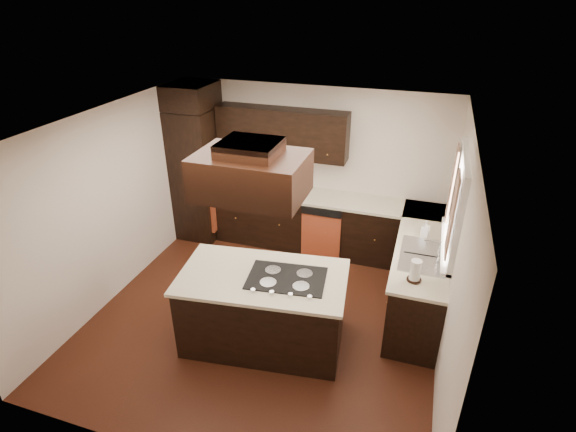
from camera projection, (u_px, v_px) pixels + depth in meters
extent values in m
cube|color=#522414|center=(266.00, 315.00, 5.79)|extent=(4.20, 4.20, 0.02)
cube|color=white|center=(261.00, 123.00, 4.63)|extent=(4.20, 4.20, 0.02)
cube|color=beige|center=(312.00, 167.00, 6.99)|extent=(4.20, 0.02, 2.50)
cube|color=beige|center=(166.00, 358.00, 3.43)|extent=(4.20, 0.02, 2.50)
cube|color=beige|center=(111.00, 205.00, 5.79)|extent=(0.02, 4.20, 2.50)
cube|color=beige|center=(455.00, 261.00, 4.63)|extent=(0.02, 4.20, 2.50)
cube|color=black|center=(199.00, 174.00, 7.22)|extent=(0.65, 0.75, 2.12)
cube|color=#C2502D|center=(218.00, 173.00, 7.10)|extent=(0.05, 0.62, 0.78)
cube|color=black|center=(308.00, 222.00, 7.09)|extent=(2.93, 0.60, 0.88)
cube|color=black|center=(419.00, 273.00, 5.85)|extent=(0.60, 2.40, 0.88)
cube|color=beige|center=(308.00, 196.00, 6.87)|extent=(2.93, 0.63, 0.04)
cube|color=beige|center=(423.00, 242.00, 5.64)|extent=(0.63, 2.40, 0.04)
cube|color=black|center=(282.00, 133.00, 6.69)|extent=(2.00, 0.34, 0.72)
cube|color=#C2502D|center=(321.00, 236.00, 6.78)|extent=(0.60, 0.05, 0.72)
cube|color=silver|center=(457.00, 203.00, 4.92)|extent=(0.06, 1.32, 1.12)
cube|color=white|center=(460.00, 204.00, 4.91)|extent=(0.00, 1.20, 1.00)
cube|color=beige|center=(452.00, 215.00, 4.56)|extent=(0.02, 0.34, 0.90)
cube|color=beige|center=(452.00, 184.00, 5.27)|extent=(0.02, 0.34, 0.90)
cube|color=silver|center=(423.00, 255.00, 5.33)|extent=(0.52, 0.84, 0.01)
cube|color=black|center=(264.00, 310.00, 5.18)|extent=(1.90, 1.19, 0.88)
cube|color=beige|center=(263.00, 277.00, 4.97)|extent=(1.97, 1.26, 0.04)
cube|color=black|center=(287.00, 278.00, 4.91)|extent=(0.91, 0.66, 0.01)
cube|color=black|center=(251.00, 175.00, 4.30)|extent=(1.05, 0.72, 0.42)
cube|color=black|center=(250.00, 148.00, 4.17)|extent=(0.55, 0.50, 0.13)
cylinder|color=silver|center=(241.00, 185.00, 7.07)|extent=(0.15, 0.15, 0.10)
cone|color=silver|center=(241.00, 174.00, 6.99)|extent=(0.13, 0.13, 0.26)
cube|color=black|center=(270.00, 182.00, 6.94)|extent=(0.34, 0.14, 0.28)
imported|color=silver|center=(239.00, 185.00, 7.11)|extent=(0.31, 0.31, 0.06)
imported|color=silver|center=(425.00, 229.00, 5.70)|extent=(0.11, 0.11, 0.21)
cylinder|color=silver|center=(415.00, 271.00, 4.82)|extent=(0.15, 0.15, 0.26)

